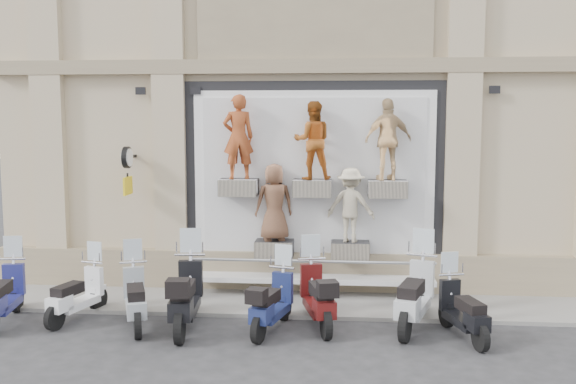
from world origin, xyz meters
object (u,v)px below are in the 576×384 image
Objects in this scene: scooter_c at (135,286)px; clock_sign_bracket at (127,164)px; guard_rail at (311,282)px; scooter_f at (318,284)px; scooter_d at (186,282)px; scooter_a at (4,283)px; scooter_g at (415,282)px; scooter_b at (77,284)px; scooter_e at (272,291)px; scooter_h at (463,299)px.

clock_sign_bracket is at bearing 90.01° from scooter_c.
scooter_f reaches higher than guard_rail.
guard_rail is 2.39× the size of scooter_d.
clock_sign_bracket is at bearing 123.37° from scooter_d.
scooter_a is 7.53m from scooter_g.
scooter_d is (2.16, -0.33, 0.16)m from scooter_b.
scooter_g reaches higher than scooter_a.
clock_sign_bracket reaches higher than scooter_a.
scooter_f is at bearing 15.68° from scooter_b.
clock_sign_bracket is 6.41m from scooter_g.
guard_rail is 2.38m from scooter_g.
scooter_d is at bearing 6.52° from scooter_b.
clock_sign_bracket reaches higher than scooter_e.
scooter_f reaches higher than scooter_a.
scooter_f is (3.29, 0.31, 0.04)m from scooter_c.
guard_rail is at bearing 7.14° from scooter_c.
guard_rail is 5.82m from scooter_a.
scooter_f is (4.10, -1.80, -2.01)m from clock_sign_bracket.
clock_sign_bracket is 0.59× the size of scooter_h.
scooter_d reaches higher than scooter_f.
scooter_g is (7.52, 0.33, 0.10)m from scooter_a.
scooter_c reaches higher than scooter_b.
scooter_b is at bearing -102.59° from clock_sign_bracket.
scooter_e reaches higher than scooter_b.
scooter_g is at bearing -7.92° from scooter_a.
scooter_e reaches higher than guard_rail.
scooter_a is 2.48m from scooter_c.
clock_sign_bracket is 3.05m from scooter_c.
scooter_g is at bearing -0.25° from scooter_d.
scooter_b is 0.99× the size of scooter_h.
scooter_f is 1.75m from scooter_g.
scooter_f is 0.92× the size of scooter_g.
scooter_h is (3.31, -0.10, -0.03)m from scooter_e.
scooter_b is 6.25m from scooter_g.
scooter_a is 1.04× the size of scooter_e.
scooter_g is at bearing 15.72° from scooter_b.
scooter_h is at bearing -24.35° from scooter_f.
clock_sign_bracket is at bearing 141.78° from scooter_f.
scooter_a is 1.09× the size of scooter_h.
scooter_b is at bearing -162.38° from guard_rail.
scooter_c is at bearing -152.06° from guard_rail.
scooter_a is at bearing 168.69° from scooter_f.
guard_rail is 4.57m from clock_sign_bracket.
scooter_a is 5.78m from scooter_f.
scooter_d reaches higher than scooter_e.
guard_rail is 2.82× the size of scooter_e.
clock_sign_bracket is 7.29m from scooter_h.
scooter_c is at bearing 162.22° from scooter_h.
scooter_f is at bearing 153.63° from scooter_h.
clock_sign_bracket reaches higher than scooter_c.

